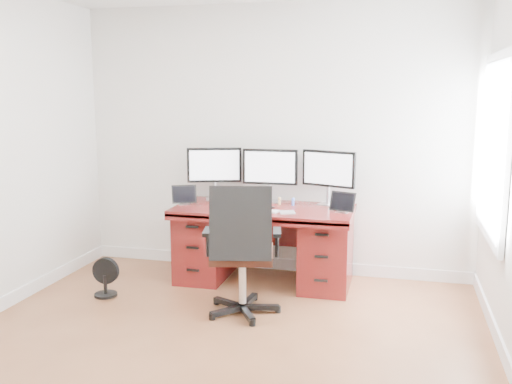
% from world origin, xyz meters
% --- Properties ---
extents(ground, '(4.50, 4.50, 0.00)m').
position_xyz_m(ground, '(0.00, 0.00, 0.00)').
color(ground, brown).
rests_on(ground, ground).
extents(back_wall, '(4.00, 0.10, 2.70)m').
position_xyz_m(back_wall, '(0.00, 2.25, 1.35)').
color(back_wall, white).
rests_on(back_wall, ground).
extents(desk, '(1.70, 0.80, 0.75)m').
position_xyz_m(desk, '(0.00, 1.83, 0.40)').
color(desk, '#5B1312').
rests_on(desk, ground).
extents(office_chair, '(0.71, 0.71, 1.12)m').
position_xyz_m(office_chair, '(0.02, 0.96, 0.37)').
color(office_chair, black).
rests_on(office_chair, ground).
extents(floor_fan, '(0.24, 0.21, 0.36)m').
position_xyz_m(floor_fan, '(-1.31, 1.08, 0.17)').
color(floor_fan, black).
rests_on(floor_fan, ground).
extents(monitor_left, '(0.53, 0.21, 0.53)m').
position_xyz_m(monitor_left, '(-0.58, 2.07, 1.09)').
color(monitor_left, silver).
rests_on(monitor_left, desk).
extents(monitor_center, '(0.55, 0.14, 0.53)m').
position_xyz_m(monitor_center, '(0.00, 2.07, 1.09)').
color(monitor_center, silver).
rests_on(monitor_center, desk).
extents(monitor_right, '(0.53, 0.21, 0.53)m').
position_xyz_m(monitor_right, '(0.58, 2.07, 1.09)').
color(monitor_right, silver).
rests_on(monitor_right, desk).
extents(tablet_left, '(0.24, 0.17, 0.19)m').
position_xyz_m(tablet_left, '(-0.79, 1.75, 0.84)').
color(tablet_left, silver).
rests_on(tablet_left, desk).
extents(tablet_right, '(0.25, 0.14, 0.19)m').
position_xyz_m(tablet_right, '(0.75, 1.75, 0.84)').
color(tablet_right, silver).
rests_on(tablet_right, desk).
extents(keyboard, '(0.27, 0.16, 0.01)m').
position_xyz_m(keyboard, '(0.06, 1.62, 0.76)').
color(keyboard, white).
rests_on(keyboard, desk).
extents(trackpad, '(0.17, 0.17, 0.01)m').
position_xyz_m(trackpad, '(0.27, 1.61, 0.76)').
color(trackpad, silver).
rests_on(trackpad, desk).
extents(drawing_tablet, '(0.29, 0.23, 0.01)m').
position_xyz_m(drawing_tablet, '(-0.28, 1.66, 0.76)').
color(drawing_tablet, black).
rests_on(drawing_tablet, desk).
extents(phone, '(0.13, 0.08, 0.01)m').
position_xyz_m(phone, '(0.04, 1.80, 0.76)').
color(phone, black).
rests_on(phone, desk).
extents(figurine_purple, '(0.03, 0.03, 0.08)m').
position_xyz_m(figurine_purple, '(-0.35, 1.95, 0.79)').
color(figurine_purple, '#A270DC').
rests_on(figurine_purple, desk).
extents(figurine_brown, '(0.03, 0.03, 0.08)m').
position_xyz_m(figurine_brown, '(-0.27, 1.95, 0.79)').
color(figurine_brown, brown).
rests_on(figurine_brown, desk).
extents(figurine_pink, '(0.03, 0.03, 0.08)m').
position_xyz_m(figurine_pink, '(-0.15, 1.95, 0.79)').
color(figurine_pink, pink).
rests_on(figurine_pink, desk).
extents(figurine_yellow, '(0.03, 0.03, 0.08)m').
position_xyz_m(figurine_yellow, '(0.12, 1.95, 0.79)').
color(figurine_yellow, tan).
rests_on(figurine_yellow, desk).
extents(figurine_blue, '(0.03, 0.03, 0.08)m').
position_xyz_m(figurine_blue, '(0.26, 1.95, 0.79)').
color(figurine_blue, '#4D74E6').
rests_on(figurine_blue, desk).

